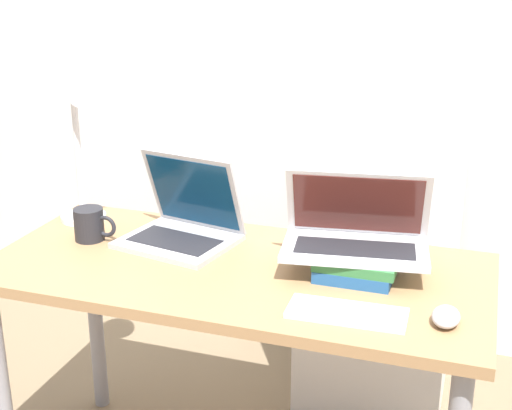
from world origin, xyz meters
The scene contains 10 objects.
wall_back centered at (0.00, 1.39, 1.35)m, with size 8.00×0.05×2.70m.
desk centered at (0.00, 0.31, 0.64)m, with size 1.34×0.62×0.74m.
laptop_left centered at (-0.21, 0.43, 0.79)m, with size 0.35×0.31×0.26m.
book_stack centered at (0.32, 0.39, 0.77)m, with size 0.21×0.25×0.06m.
laptop_on_books centered at (0.31, 0.39, 0.84)m, with size 0.40×0.27×0.21m.
wireless_keyboard centered at (0.34, 0.13, 0.74)m, with size 0.28×0.12×0.01m.
mouse centered at (0.56, 0.16, 0.75)m, with size 0.06×0.10×0.04m.
mug centered at (-0.47, 0.35, 0.78)m, with size 0.13×0.09×0.10m.
desk_lamp centered at (-0.51, 0.46, 1.14)m, with size 0.23×0.20×0.55m.
mini_fridge centered at (0.30, 0.98, 0.52)m, with size 0.49×0.60×1.04m.
Camera 1 is at (0.61, -1.33, 1.53)m, focal length 50.00 mm.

